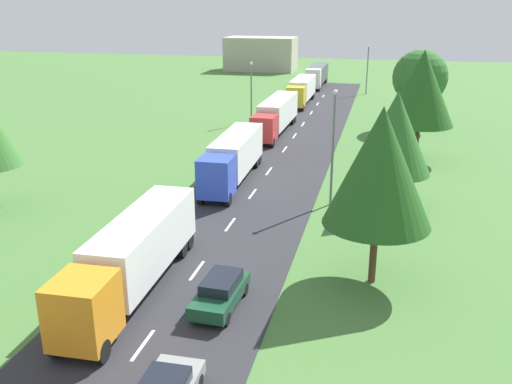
{
  "coord_description": "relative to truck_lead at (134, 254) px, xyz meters",
  "views": [
    {
      "loc": [
        9.6,
        -9.33,
        14.41
      ],
      "look_at": [
        1.15,
        27.27,
        1.56
      ],
      "focal_mm": 39.54,
      "sensor_mm": 36.0,
      "label": 1
    }
  ],
  "objects": [
    {
      "name": "tree_elm",
      "position": [
        15.61,
        43.88,
        3.82
      ],
      "size": [
        6.25,
        6.25,
        9.11
      ],
      "color": "#513823",
      "rests_on": "ground"
    },
    {
      "name": "truck_second",
      "position": [
        0.03,
        19.24,
        0.02
      ],
      "size": [
        2.77,
        12.83,
        3.67
      ],
      "color": "blue",
      "rests_on": "road"
    },
    {
      "name": "lane_marking_centre",
      "position": [
        2.35,
        5.56,
        -2.08
      ],
      "size": [
        0.16,
        120.22,
        0.01
      ],
      "color": "white",
      "rests_on": "road"
    },
    {
      "name": "truck_third",
      "position": [
        -0.01,
        37.95,
        0.01
      ],
      "size": [
        2.65,
        14.6,
        3.68
      ],
      "color": "red",
      "rests_on": "road"
    },
    {
      "name": "car_second",
      "position": [
        4.73,
        -0.54,
        -1.29
      ],
      "size": [
        2.04,
        4.43,
        1.53
      ],
      "color": "#19472D",
      "rests_on": "road"
    },
    {
      "name": "tree_ash",
      "position": [
        11.9,
        3.9,
        4.28
      ],
      "size": [
        5.61,
        5.61,
        9.53
      ],
      "color": "#513823",
      "rests_on": "ground"
    },
    {
      "name": "lamppost_third",
      "position": [
        -4.09,
        42.9,
        2.0
      ],
      "size": [
        0.36,
        0.36,
        7.36
      ],
      "color": "slate",
      "rests_on": "ground"
    },
    {
      "name": "truck_lead",
      "position": [
        0.0,
        0.0,
        0.0
      ],
      "size": [
        2.78,
        13.1,
        3.64
      ],
      "color": "orange",
      "rests_on": "road"
    },
    {
      "name": "lamppost_fourth",
      "position": [
        8.77,
        68.47,
        2.18
      ],
      "size": [
        0.36,
        0.36,
        7.71
      ],
      "color": "slate",
      "rests_on": "ground"
    },
    {
      "name": "road",
      "position": [
        2.35,
        9.79,
        -2.12
      ],
      "size": [
        10.0,
        140.0,
        0.06
      ],
      "primitive_type": "cube",
      "color": "#2B2B30",
      "rests_on": "ground"
    },
    {
      "name": "distant_building",
      "position": [
        -14.75,
        96.43,
        1.31
      ],
      "size": [
        14.62,
        8.38,
        6.91
      ],
      "primitive_type": "cube",
      "color": "#B2A899",
      "rests_on": "ground"
    },
    {
      "name": "truck_fourth",
      "position": [
        -0.01,
        57.24,
        -0.05
      ],
      "size": [
        2.5,
        12.4,
        3.55
      ],
      "color": "yellow",
      "rests_on": "road"
    },
    {
      "name": "truck_fifth",
      "position": [
        0.01,
        75.18,
        -0.04
      ],
      "size": [
        2.54,
        12.89,
        3.55
      ],
      "color": "white",
      "rests_on": "road"
    },
    {
      "name": "tree_pine",
      "position": [
        15.06,
        29.36,
        4.69
      ],
      "size": [
        6.18,
        6.18,
        10.25
      ],
      "color": "#513823",
      "rests_on": "ground"
    },
    {
      "name": "lamppost_second",
      "position": [
        8.5,
        15.46,
        2.59
      ],
      "size": [
        0.36,
        0.36,
        8.51
      ],
      "color": "slate",
      "rests_on": "ground"
    },
    {
      "name": "tree_birch",
      "position": [
        12.78,
        16.14,
        3.35
      ],
      "size": [
        5.32,
        5.32,
        8.44
      ],
      "color": "#513823",
      "rests_on": "ground"
    }
  ]
}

